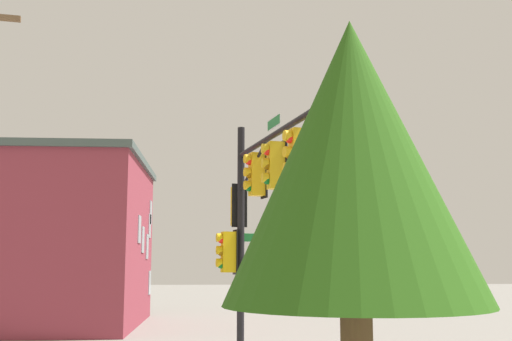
# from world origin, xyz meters

# --- Properties ---
(signal_pole_assembly) EXTENTS (5.94, 1.97, 6.55)m
(signal_pole_assembly) POSITION_xyz_m (1.45, 0.25, 4.30)
(signal_pole_assembly) COLOR black
(signal_pole_assembly) RESTS_ON ground_plane
(tree_near) EXTENTS (3.21, 3.21, 5.84)m
(tree_near) POSITION_xyz_m (9.72, 0.94, 4.03)
(tree_near) COLOR brown
(tree_near) RESTS_ON ground_plane
(brick_building) EXTENTS (10.23, 6.34, 7.38)m
(brick_building) POSITION_xyz_m (-11.20, -7.00, 3.70)
(brick_building) COLOR #8F3341
(brick_building) RESTS_ON ground_plane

